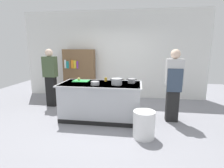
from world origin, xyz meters
TOP-DOWN VIEW (x-y plane):
  - ground_plane at (0.00, 0.00)m, footprint 10.00×10.00m
  - back_wall at (0.00, 2.10)m, footprint 6.40×0.12m
  - counter_island at (0.00, -0.00)m, footprint 1.98×0.98m
  - cutting_board at (-0.55, 0.18)m, footprint 0.40×0.28m
  - onion at (-0.62, 0.21)m, footprint 0.08×0.08m
  - stock_pot at (0.41, -0.12)m, footprint 0.31×0.25m
  - sauce_pan at (0.74, 0.14)m, footprint 0.25×0.18m
  - mixing_bowl at (-0.09, -0.22)m, footprint 0.20×0.20m
  - juice_cup at (0.08, 0.26)m, footprint 0.07×0.07m
  - trash_bin at (1.04, -0.83)m, footprint 0.43×0.43m
  - person_chef at (1.73, 0.10)m, footprint 0.38×0.25m
  - person_guest at (-1.69, 0.75)m, footprint 0.38×0.24m
  - bookshelf at (-1.15, 1.80)m, footprint 1.10×0.31m

SIDE VIEW (x-z plane):
  - ground_plane at x=0.00m, z-range 0.00..0.00m
  - trash_bin at x=1.04m, z-range 0.00..0.54m
  - counter_island at x=0.00m, z-range 0.02..0.92m
  - bookshelf at x=-1.15m, z-range 0.00..1.70m
  - cutting_board at x=-0.55m, z-range 0.90..0.92m
  - person_guest at x=-1.69m, z-range 0.05..1.77m
  - person_chef at x=1.73m, z-range 0.05..1.77m
  - mixing_bowl at x=-0.09m, z-range 0.90..0.99m
  - juice_cup at x=0.08m, z-range 0.90..1.00m
  - sauce_pan at x=0.74m, z-range 0.90..1.01m
  - onion at x=-0.62m, z-range 0.92..1.00m
  - stock_pot at x=0.41m, z-range 0.90..1.05m
  - back_wall at x=0.00m, z-range 0.00..3.00m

